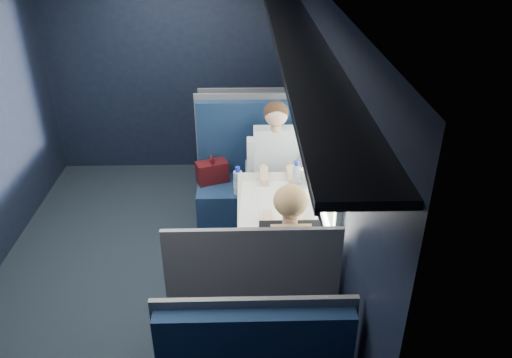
{
  "coord_description": "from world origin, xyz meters",
  "views": [
    {
      "loc": [
        0.81,
        -3.44,
        2.86
      ],
      "look_at": [
        0.9,
        0.0,
        0.95
      ],
      "focal_mm": 35.0,
      "sensor_mm": 36.0,
      "label": 1
    }
  ],
  "objects_px": {
    "table": "(272,209)",
    "seat_row_front": "(248,144)",
    "seat_bay_near": "(248,183)",
    "man": "(275,164)",
    "woman": "(288,257)",
    "bottle_small": "(296,175)",
    "seat_bay_far": "(252,309)",
    "laptop": "(306,186)",
    "cup": "(304,174)"
  },
  "relations": [
    {
      "from": "table",
      "to": "laptop",
      "type": "relative_size",
      "value": 2.97
    },
    {
      "from": "seat_bay_far",
      "to": "woman",
      "type": "height_order",
      "value": "woman"
    },
    {
      "from": "seat_bay_near",
      "to": "bottle_small",
      "type": "height_order",
      "value": "seat_bay_near"
    },
    {
      "from": "seat_bay_near",
      "to": "bottle_small",
      "type": "distance_m",
      "value": 0.85
    },
    {
      "from": "seat_bay_near",
      "to": "woman",
      "type": "xyz_separation_m",
      "value": [
        0.26,
        -1.58,
        0.31
      ]
    },
    {
      "from": "seat_bay_far",
      "to": "laptop",
      "type": "distance_m",
      "value": 1.19
    },
    {
      "from": "seat_bay_near",
      "to": "man",
      "type": "distance_m",
      "value": 0.43
    },
    {
      "from": "seat_bay_far",
      "to": "laptop",
      "type": "height_order",
      "value": "seat_bay_far"
    },
    {
      "from": "table",
      "to": "man",
      "type": "bearing_deg",
      "value": 84.48
    },
    {
      "from": "table",
      "to": "bottle_small",
      "type": "bearing_deg",
      "value": 50.6
    },
    {
      "from": "table",
      "to": "woman",
      "type": "height_order",
      "value": "woman"
    },
    {
      "from": "bottle_small",
      "to": "cup",
      "type": "relative_size",
      "value": 2.29
    },
    {
      "from": "cup",
      "to": "seat_bay_far",
      "type": "bearing_deg",
      "value": -111.28
    },
    {
      "from": "seat_bay_near",
      "to": "laptop",
      "type": "xyz_separation_m",
      "value": [
        0.48,
        -0.73,
        0.38
      ]
    },
    {
      "from": "man",
      "to": "bottle_small",
      "type": "relative_size",
      "value": 5.75
    },
    {
      "from": "seat_bay_near",
      "to": "seat_row_front",
      "type": "xyz_separation_m",
      "value": [
        0.01,
        0.92,
        -0.01
      ]
    },
    {
      "from": "seat_bay_far",
      "to": "seat_row_front",
      "type": "bearing_deg",
      "value": 90.0
    },
    {
      "from": "seat_bay_near",
      "to": "seat_bay_far",
      "type": "bearing_deg",
      "value": -89.64
    },
    {
      "from": "seat_bay_far",
      "to": "woman",
      "type": "xyz_separation_m",
      "value": [
        0.25,
        0.17,
        0.31
      ]
    },
    {
      "from": "man",
      "to": "cup",
      "type": "xyz_separation_m",
      "value": [
        0.23,
        -0.34,
        0.07
      ]
    },
    {
      "from": "seat_row_front",
      "to": "woman",
      "type": "xyz_separation_m",
      "value": [
        0.25,
        -2.5,
        0.32
      ]
    },
    {
      "from": "cup",
      "to": "table",
      "type": "bearing_deg",
      "value": -129.75
    },
    {
      "from": "table",
      "to": "seat_bay_far",
      "type": "height_order",
      "value": "seat_bay_far"
    },
    {
      "from": "seat_row_front",
      "to": "man",
      "type": "bearing_deg",
      "value": -77.17
    },
    {
      "from": "seat_bay_near",
      "to": "woman",
      "type": "relative_size",
      "value": 0.95
    },
    {
      "from": "seat_bay_near",
      "to": "cup",
      "type": "distance_m",
      "value": 0.8
    },
    {
      "from": "man",
      "to": "laptop",
      "type": "height_order",
      "value": "man"
    },
    {
      "from": "man",
      "to": "woman",
      "type": "height_order",
      "value": "same"
    },
    {
      "from": "table",
      "to": "cup",
      "type": "xyz_separation_m",
      "value": [
        0.3,
        0.36,
        0.13
      ]
    },
    {
      "from": "seat_row_front",
      "to": "laptop",
      "type": "relative_size",
      "value": 3.45
    },
    {
      "from": "bottle_small",
      "to": "seat_bay_far",
      "type": "bearing_deg",
      "value": -109.3
    },
    {
      "from": "table",
      "to": "seat_row_front",
      "type": "relative_size",
      "value": 0.86
    },
    {
      "from": "laptop",
      "to": "seat_bay_near",
      "type": "bearing_deg",
      "value": 123.32
    },
    {
      "from": "bottle_small",
      "to": "table",
      "type": "bearing_deg",
      "value": -129.4
    },
    {
      "from": "seat_bay_near",
      "to": "cup",
      "type": "bearing_deg",
      "value": -46.39
    },
    {
      "from": "seat_bay_far",
      "to": "laptop",
      "type": "xyz_separation_m",
      "value": [
        0.47,
        1.02,
        0.38
      ]
    },
    {
      "from": "table",
      "to": "seat_row_front",
      "type": "bearing_deg",
      "value": 95.8
    },
    {
      "from": "table",
      "to": "laptop",
      "type": "height_order",
      "value": "laptop"
    },
    {
      "from": "man",
      "to": "cup",
      "type": "relative_size",
      "value": 13.14
    },
    {
      "from": "man",
      "to": "woman",
      "type": "xyz_separation_m",
      "value": [
        0.0,
        -1.41,
        0.01
      ]
    },
    {
      "from": "seat_bay_far",
      "to": "woman",
      "type": "distance_m",
      "value": 0.43
    },
    {
      "from": "seat_bay_near",
      "to": "woman",
      "type": "height_order",
      "value": "woman"
    },
    {
      "from": "seat_bay_far",
      "to": "bottle_small",
      "type": "relative_size",
      "value": 5.48
    },
    {
      "from": "seat_bay_far",
      "to": "seat_row_front",
      "type": "relative_size",
      "value": 1.09
    },
    {
      "from": "seat_row_front",
      "to": "bottle_small",
      "type": "distance_m",
      "value": 1.64
    },
    {
      "from": "man",
      "to": "table",
      "type": "bearing_deg",
      "value": -95.52
    },
    {
      "from": "table",
      "to": "seat_bay_far",
      "type": "bearing_deg",
      "value": -101.78
    },
    {
      "from": "seat_bay_near",
      "to": "laptop",
      "type": "height_order",
      "value": "seat_bay_near"
    },
    {
      "from": "laptop",
      "to": "woman",
      "type": "bearing_deg",
      "value": -104.34
    },
    {
      "from": "man",
      "to": "seat_row_front",
      "type": "bearing_deg",
      "value": 102.83
    }
  ]
}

